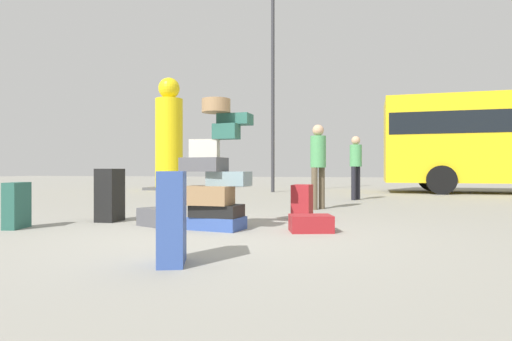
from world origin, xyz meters
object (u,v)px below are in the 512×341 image
object	(u,v)px
suitcase_charcoal_behind_tower	(158,217)
lamp_post	(273,58)
suitcase_black_upright_blue	(110,195)
suitcase_navy_right_side	(172,218)
person_bearded_onlooker	(318,159)
suitcase_tower	(216,177)
suitcase_teal_white_trunk	(17,205)
person_tourist_with_camera	(356,162)
yellow_dummy_statue	(169,140)
suitcase_maroon_foreground_near	(311,223)
suitcase_maroon_foreground_far	(302,202)

from	to	relation	value
suitcase_charcoal_behind_tower	lamp_post	size ratio (longest dim) A/B	0.08
suitcase_black_upright_blue	suitcase_navy_right_side	bearing A→B (deg)	-50.18
suitcase_navy_right_side	person_bearded_onlooker	size ratio (longest dim) A/B	0.46
suitcase_tower	suitcase_teal_white_trunk	distance (m)	2.62
suitcase_charcoal_behind_tower	suitcase_navy_right_side	distance (m)	2.40
suitcase_tower	suitcase_charcoal_behind_tower	world-z (taller)	suitcase_tower
person_tourist_with_camera	yellow_dummy_statue	bearing A→B (deg)	-91.40
yellow_dummy_statue	lamp_post	distance (m)	5.07
yellow_dummy_statue	person_tourist_with_camera	bearing A→B (deg)	-27.88
suitcase_teal_white_trunk	person_bearded_onlooker	world-z (taller)	person_bearded_onlooker
suitcase_charcoal_behind_tower	person_tourist_with_camera	size ratio (longest dim) A/B	0.34
lamp_post	suitcase_maroon_foreground_near	bearing A→B (deg)	-73.99
suitcase_navy_right_side	suitcase_tower	bearing A→B (deg)	79.80
suitcase_tower	person_tourist_with_camera	world-z (taller)	suitcase_tower
suitcase_navy_right_side	person_bearded_onlooker	world-z (taller)	person_bearded_onlooker
suitcase_maroon_foreground_near	suitcase_navy_right_side	size ratio (longest dim) A/B	0.68
suitcase_maroon_foreground_far	lamp_post	xyz separation A→B (m)	(-2.26, 7.68, 4.33)
person_tourist_with_camera	suitcase_charcoal_behind_tower	bearing A→B (deg)	4.25
person_bearded_onlooker	yellow_dummy_statue	distance (m)	9.34
suitcase_tower	person_bearded_onlooker	bearing A→B (deg)	73.22
suitcase_maroon_foreground_near	person_tourist_with_camera	distance (m)	5.90
suitcase_tower	suitcase_teal_white_trunk	size ratio (longest dim) A/B	2.79
suitcase_navy_right_side	yellow_dummy_statue	xyz separation A→B (m)	(-5.99, 11.69, 1.55)
suitcase_navy_right_side	person_tourist_with_camera	bearing A→B (deg)	60.61
suitcase_black_upright_blue	person_bearded_onlooker	world-z (taller)	person_bearded_onlooker
suitcase_maroon_foreground_far	suitcase_charcoal_behind_tower	distance (m)	2.20
yellow_dummy_statue	lamp_post	bearing A→B (deg)	-8.75
suitcase_charcoal_behind_tower	suitcase_navy_right_side	size ratio (longest dim) A/B	0.74
suitcase_black_upright_blue	yellow_dummy_statue	bearing A→B (deg)	108.89
suitcase_maroon_foreground_far	yellow_dummy_statue	world-z (taller)	yellow_dummy_statue
suitcase_tower	suitcase_navy_right_side	bearing A→B (deg)	-79.14
suitcase_maroon_foreground_far	person_tourist_with_camera	world-z (taller)	person_tourist_with_camera
suitcase_maroon_foreground_near	lamp_post	xyz separation A→B (m)	(-2.57, 8.95, 4.49)
suitcase_tower	yellow_dummy_statue	xyz separation A→B (m)	(-5.61, 9.70, 1.26)
lamp_post	person_bearded_onlooker	bearing A→B (deg)	-68.96
suitcase_maroon_foreground_far	person_tourist_with_camera	distance (m)	4.65
suitcase_teal_white_trunk	person_bearded_onlooker	bearing A→B (deg)	33.33
suitcase_teal_white_trunk	yellow_dummy_statue	size ratio (longest dim) A/B	0.14
suitcase_maroon_foreground_far	suitcase_maroon_foreground_near	distance (m)	1.32
suitcase_maroon_foreground_near	lamp_post	bearing A→B (deg)	87.96
person_bearded_onlooker	yellow_dummy_statue	world-z (taller)	yellow_dummy_statue
person_tourist_with_camera	lamp_post	world-z (taller)	lamp_post
suitcase_tower	lamp_post	size ratio (longest dim) A/B	0.23
suitcase_teal_white_trunk	person_bearded_onlooker	xyz separation A→B (m)	(3.45, 3.73, 0.68)
suitcase_maroon_foreground_near	yellow_dummy_statue	bearing A→B (deg)	107.34
suitcase_charcoal_behind_tower	lamp_post	world-z (taller)	lamp_post
yellow_dummy_statue	suitcase_tower	bearing A→B (deg)	-59.96
suitcase_tower	suitcase_teal_white_trunk	xyz separation A→B (m)	(-2.52, -0.64, -0.37)
suitcase_teal_white_trunk	person_tourist_with_camera	bearing A→B (deg)	44.32
suitcase_navy_right_side	suitcase_teal_white_trunk	xyz separation A→B (m)	(-2.90, 1.35, -0.08)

